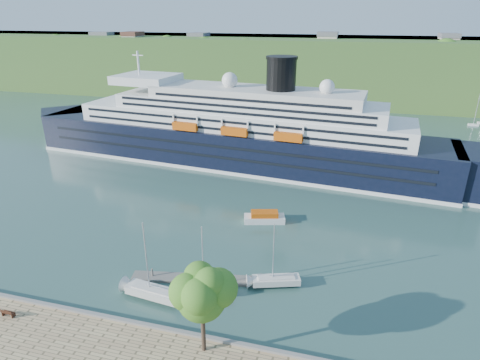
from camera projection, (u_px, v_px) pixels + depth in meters
ground at (142, 330)px, 45.46m from camera, size 400.00×400.00×0.00m
far_hillside at (302, 67)px, 170.07m from camera, size 400.00×50.00×24.00m
quay_coping at (140, 324)px, 44.83m from camera, size 220.00×0.50×0.30m
cruise_ship at (230, 111)px, 91.79m from camera, size 112.75×26.98×25.08m
park_bench at (8, 312)px, 45.98m from camera, size 1.67×0.71×1.06m
promenade_tree at (202, 307)px, 39.47m from camera, size 6.66×6.66×11.03m
floating_pontoon at (193, 279)px, 54.00m from camera, size 16.64×5.09×0.37m
sailboat_white_near at (151, 265)px, 48.45m from camera, size 8.17×3.06×10.31m
sailboat_red at (207, 263)px, 49.49m from camera, size 7.56×4.16×9.41m
sailboat_white_far at (277, 257)px, 51.13m from camera, size 7.14×4.01×8.90m
tender_launch at (264, 217)px, 68.72m from camera, size 7.39×4.15×1.94m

